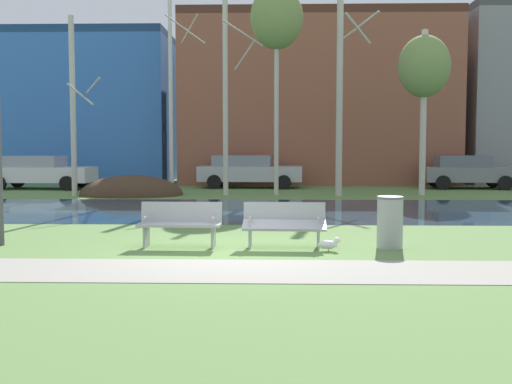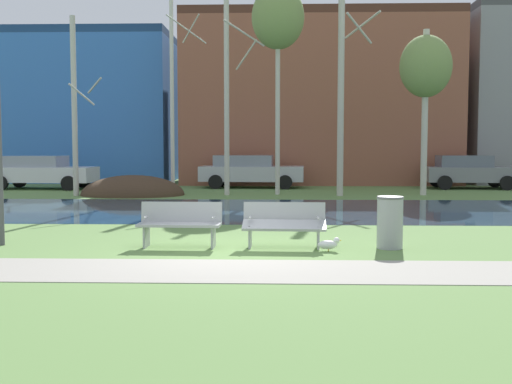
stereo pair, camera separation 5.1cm
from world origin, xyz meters
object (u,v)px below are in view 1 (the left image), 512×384
Objects in this scene: seagull at (329,244)px; parked_sedan_second_silver at (248,171)px; bench_right at (284,223)px; bench_left at (180,223)px; parked_van_nearest_white at (39,171)px; parked_hatch_third_grey at (467,171)px; trash_bin at (390,221)px.

parked_sedan_second_silver is (-2.20, 17.16, 0.67)m from seagull.
bench_right is 3.61× the size of seagull.
bench_left is at bearing 180.00° from bench_right.
seagull is at bearing -54.35° from parked_van_nearest_white.
bench_left is 2.90m from seagull.
parked_hatch_third_grey is (9.97, -0.19, -0.00)m from parked_sedan_second_silver.
bench_right is 16.85m from parked_sedan_second_silver.
trash_bin is 0.24× the size of parked_hatch_third_grey.
parked_hatch_third_grey is at bearing 68.43° from trash_bin.
parked_van_nearest_white is at bearing 125.65° from seagull.
parked_hatch_third_grey is at bearing 2.33° from parked_van_nearest_white.
parked_sedan_second_silver reaches higher than seagull.
trash_bin is at bearing -51.02° from parked_van_nearest_white.
bench_left is 19.71m from parked_hatch_third_grey.
parked_sedan_second_silver is at bearing 101.44° from trash_bin.
parked_hatch_third_grey is (8.60, 16.60, 0.32)m from bench_right.
bench_right is at bearing 179.63° from trash_bin.
parked_van_nearest_white reaches higher than seagull.
bench_left is 16.81m from parked_sedan_second_silver.
bench_right is 18.70m from parked_hatch_third_grey.
trash_bin is (2.03, -0.01, 0.05)m from bench_right.
parked_hatch_third_grey reaches higher than parked_sedan_second_silver.
bench_right is at bearing -117.38° from parked_hatch_third_grey.
bench_right is 0.34× the size of parked_van_nearest_white.
seagull is 0.09× the size of parked_van_nearest_white.
parked_van_nearest_white is (-11.61, 16.18, 0.66)m from seagull.
parked_sedan_second_silver is (9.40, 0.98, 0.01)m from parked_van_nearest_white.
parked_van_nearest_white reaches higher than bench_left.
bench_right is 0.33× the size of parked_sedan_second_silver.
parked_van_nearest_white is (-10.77, 15.81, 0.32)m from bench_right.
parked_sedan_second_silver is at bearing 94.66° from bench_right.
parked_van_nearest_white is 19.39m from parked_hatch_third_grey.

